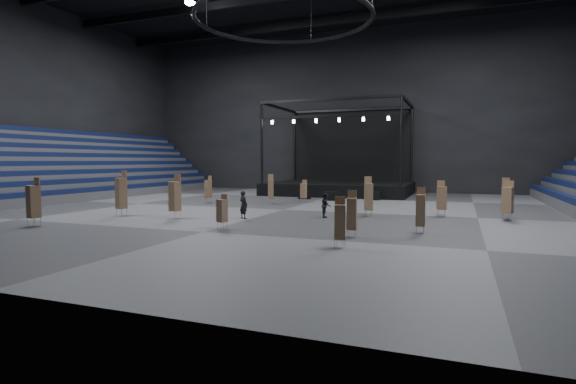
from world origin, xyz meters
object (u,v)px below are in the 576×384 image
(chair_stack_5, at_px, (421,210))
(chair_stack_12, at_px, (340,221))
(chair_stack_8, at_px, (222,210))
(chair_stack_11, at_px, (304,190))
(chair_stack_3, at_px, (442,197))
(chair_stack_10, at_px, (352,213))
(chair_stack_2, at_px, (506,198))
(stage, at_px, (341,180))
(chair_stack_1, at_px, (177,187))
(crew_member, at_px, (326,205))
(chair_stack_4, at_px, (34,201))
(chair_stack_7, at_px, (369,196))
(flight_case_mid, at_px, (331,196))
(man_center, at_px, (243,205))
(chair_stack_13, at_px, (508,200))
(chair_stack_0, at_px, (175,195))
(chair_stack_14, at_px, (121,192))
(flight_case_right, at_px, (373,196))
(chair_stack_6, at_px, (208,189))
(flight_case_left, at_px, (305,195))
(chair_stack_9, at_px, (271,188))

(chair_stack_5, xyz_separation_m, chair_stack_12, (-2.65, -4.83, -0.06))
(chair_stack_8, bearing_deg, chair_stack_11, 111.20)
(chair_stack_3, relative_size, chair_stack_10, 1.04)
(chair_stack_2, height_order, chair_stack_5, chair_stack_2)
(stage, relative_size, chair_stack_1, 7.19)
(chair_stack_1, bearing_deg, crew_member, -28.24)
(chair_stack_4, xyz_separation_m, chair_stack_7, (15.55, 10.35, -0.07))
(chair_stack_4, bearing_deg, chair_stack_2, 41.05)
(chair_stack_10, bearing_deg, chair_stack_12, -95.18)
(flight_case_mid, bearing_deg, crew_member, -75.73)
(chair_stack_3, bearing_deg, man_center, -172.43)
(stage, relative_size, chair_stack_13, 6.09)
(flight_case_mid, height_order, chair_stack_3, chair_stack_3)
(chair_stack_7, bearing_deg, crew_member, -172.36)
(chair_stack_2, bearing_deg, chair_stack_0, -171.20)
(man_center, distance_m, crew_member, 4.95)
(stage, distance_m, chair_stack_11, 10.40)
(chair_stack_11, bearing_deg, chair_stack_3, -17.61)
(chair_stack_0, distance_m, chair_stack_14, 3.83)
(chair_stack_2, bearing_deg, crew_member, -174.47)
(flight_case_right, height_order, chair_stack_14, chair_stack_14)
(flight_case_mid, relative_size, chair_stack_6, 0.52)
(chair_stack_4, bearing_deg, chair_stack_8, 29.74)
(chair_stack_7, bearing_deg, chair_stack_13, -19.27)
(chair_stack_1, bearing_deg, flight_case_right, 14.80)
(flight_case_mid, xyz_separation_m, chair_stack_14, (-9.24, -14.98, 1.07))
(chair_stack_3, xyz_separation_m, chair_stack_7, (-4.18, -1.81, 0.10))
(chair_stack_4, height_order, chair_stack_6, chair_stack_4)
(stage, distance_m, flight_case_right, 7.78)
(stage, distance_m, chair_stack_6, 15.62)
(chair_stack_4, height_order, chair_stack_11, chair_stack_4)
(chair_stack_10, xyz_separation_m, chair_stack_12, (0.12, -2.55, -0.03))
(flight_case_left, xyz_separation_m, chair_stack_14, (-6.62, -15.69, 1.10))
(chair_stack_14, bearing_deg, chair_stack_9, 82.43)
(chair_stack_9, height_order, chair_stack_11, chair_stack_9)
(flight_case_right, bearing_deg, chair_stack_11, -140.76)
(chair_stack_0, relative_size, chair_stack_12, 1.29)
(chair_stack_12, height_order, man_center, chair_stack_12)
(chair_stack_10, bearing_deg, man_center, 143.25)
(flight_case_left, distance_m, chair_stack_14, 17.07)
(flight_case_right, relative_size, chair_stack_3, 0.49)
(chair_stack_4, height_order, chair_stack_5, chair_stack_4)
(stage, xyz_separation_m, chair_stack_4, (-9.30, -28.22, -0.12))
(man_center, bearing_deg, flight_case_right, -84.02)
(stage, relative_size, chair_stack_0, 5.34)
(crew_member, bearing_deg, chair_stack_6, 49.96)
(chair_stack_1, xyz_separation_m, man_center, (11.76, -10.19, -0.20))
(chair_stack_10, relative_size, crew_member, 1.42)
(chair_stack_11, bearing_deg, chair_stack_9, -124.89)
(flight_case_mid, distance_m, crew_member, 11.60)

